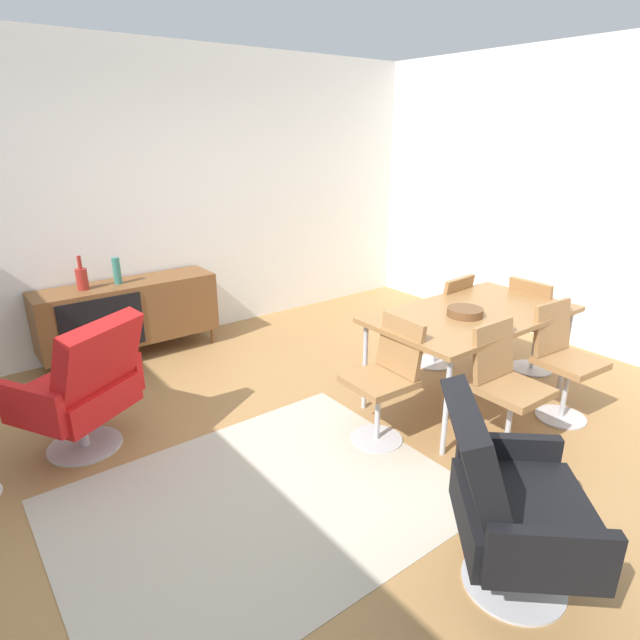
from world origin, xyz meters
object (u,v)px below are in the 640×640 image
dining_table (472,317)px  wooden_bowl_on_table (465,312)px  dining_chair_front_right (563,357)px  lounge_chair_red (83,387)px  dining_chair_far_end (534,321)px  armchair_black_shell (510,501)px  sideboard (128,312)px  vase_cobalt (82,278)px  dining_chair_back_right (443,317)px  vase_sculptural_dark (117,271)px  dining_chair_front_left (505,384)px  dining_chair_near_window (386,376)px

dining_table → wooden_bowl_on_table: 0.14m
dining_chair_front_right → lounge_chair_red: 3.33m
dining_table → lounge_chair_red: (-2.55, 1.08, -0.23)m
wooden_bowl_on_table → dining_chair_far_end: bearing=1.1°
wooden_bowl_on_table → armchair_black_shell: 1.76m
sideboard → dining_chair_front_right: (2.15, -3.03, 0.03)m
vase_cobalt → dining_chair_front_right: 3.95m
dining_table → dining_chair_back_right: (0.35, 0.56, -0.23)m
lounge_chair_red → wooden_bowl_on_table: bearing=-24.4°
vase_cobalt → vase_sculptural_dark: size_ratio=1.24×
vase_cobalt → armchair_black_shell: vase_cobalt is taller
armchair_black_shell → dining_table: bearing=43.3°
vase_sculptural_dark → dining_chair_back_right: vase_sculptural_dark is taller
sideboard → dining_chair_front_right: 3.72m
dining_chair_front_left → dining_chair_near_window: 0.78m
vase_cobalt → dining_chair_near_window: (1.26, -2.48, -0.35)m
dining_chair_near_window → sideboard: bearing=110.1°
vase_sculptural_dark → wooden_bowl_on_table: size_ratio=0.92×
dining_chair_far_end → dining_chair_near_window: bearing=-179.9°
dining_table → lounge_chair_red: 2.78m
vase_cobalt → dining_chair_far_end: (3.04, -2.48, -0.35)m
dining_chair_back_right → dining_chair_front_left: bearing=-122.2°
dining_chair_front_right → armchair_black_shell: bearing=-157.6°
vase_cobalt → dining_chair_front_right: (2.50, -3.03, -0.35)m
armchair_black_shell → vase_sculptural_dark: bearing=97.9°
vase_cobalt → wooden_bowl_on_table: 3.21m
vase_cobalt → dining_chair_front_right: size_ratio=0.35×
vase_cobalt → dining_chair_far_end: size_ratio=0.35×
dining_table → armchair_black_shell: size_ratio=1.69×
vase_cobalt → lounge_chair_red: vase_cobalt is taller
vase_sculptural_dark → dining_table: bearing=-53.3°
vase_cobalt → vase_sculptural_dark: (0.30, -0.00, 0.02)m
vase_cobalt → dining_chair_back_right: vase_cobalt is taller
sideboard → armchair_black_shell: 3.76m
vase_cobalt → dining_chair_front_left: vase_cobalt is taller
dining_chair_front_left → dining_chair_back_right: (0.70, 1.12, 0.00)m
dining_chair_back_right → dining_chair_near_window: (-1.24, -0.56, 0.00)m
dining_chair_near_window → dining_table: bearing=0.1°
dining_chair_far_end → lounge_chair_red: (-3.44, 1.08, -0.00)m
vase_sculptural_dark → dining_chair_far_end: vase_sculptural_dark is taller
dining_table → dining_chair_front_right: 0.70m
dining_chair_front_left → armchair_black_shell: size_ratio=0.90×
vase_cobalt → dining_chair_far_end: bearing=-39.2°
vase_sculptural_dark → dining_chair_back_right: (2.20, -1.92, -0.37)m
dining_chair_far_end → dining_chair_front_right: bearing=-133.7°
dining_table → dining_chair_near_window: size_ratio=1.87×
dining_chair_far_end → lounge_chair_red: size_ratio=0.90×
vase_cobalt → dining_chair_back_right: 3.17m
dining_chair_front_right → dining_chair_near_window: same height
sideboard → dining_chair_front_left: size_ratio=1.87×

